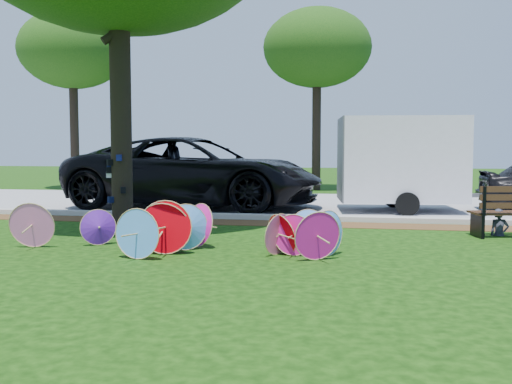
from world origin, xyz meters
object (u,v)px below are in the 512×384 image
at_px(cargo_trailer, 401,159).
at_px(person_left, 500,210).
at_px(parasol_pile, 200,229).
at_px(black_van, 195,173).

height_order(cargo_trailer, person_left, cargo_trailer).
distance_m(cargo_trailer, person_left, 4.53).
relative_size(cargo_trailer, person_left, 3.18).
xyz_separation_m(parasol_pile, person_left, (5.22, 2.82, 0.12)).
bearing_deg(cargo_trailer, parasol_pile, -123.74).
xyz_separation_m(cargo_trailer, person_left, (1.61, -4.13, -0.91)).
bearing_deg(person_left, cargo_trailer, 105.05).
bearing_deg(person_left, parasol_pile, -157.94).
bearing_deg(cargo_trailer, person_left, -74.96).
xyz_separation_m(parasol_pile, black_van, (-2.14, 6.94, 0.63)).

